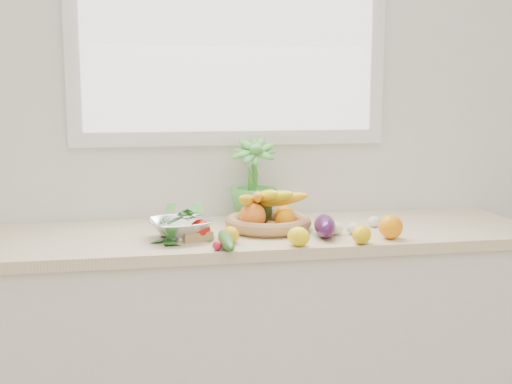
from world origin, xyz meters
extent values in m
cube|color=white|center=(0.00, 2.25, 1.35)|extent=(4.50, 0.02, 2.70)
cube|color=silver|center=(0.00, 1.95, 0.43)|extent=(2.20, 0.58, 0.86)
cube|color=beige|center=(0.00, 1.95, 0.88)|extent=(2.24, 0.62, 0.04)
cube|color=white|center=(0.00, 2.23, 1.75)|extent=(1.30, 0.03, 1.10)
cube|color=white|center=(0.00, 2.21, 1.75)|extent=(1.18, 0.01, 0.98)
sphere|color=orange|center=(0.50, 1.72, 0.94)|extent=(0.11, 0.11, 0.09)
ellipsoid|color=#DB9F0B|center=(-0.07, 1.76, 0.93)|extent=(0.08, 0.09, 0.06)
ellipsoid|color=yellow|center=(0.37, 1.67, 0.93)|extent=(0.10, 0.10, 0.07)
ellipsoid|color=yellow|center=(0.15, 1.68, 0.93)|extent=(0.10, 0.11, 0.07)
sphere|color=red|center=(-0.17, 1.83, 0.94)|extent=(0.09, 0.09, 0.07)
cube|color=tan|center=(-0.18, 1.81, 0.92)|extent=(0.11, 0.07, 0.03)
ellipsoid|color=silver|center=(0.33, 1.82, 0.92)|extent=(0.07, 0.07, 0.05)
ellipsoid|color=white|center=(0.51, 1.92, 0.92)|extent=(0.06, 0.06, 0.04)
ellipsoid|color=silver|center=(0.40, 1.81, 0.92)|extent=(0.06, 0.06, 0.04)
ellipsoid|color=#350F3A|center=(0.28, 1.80, 0.94)|extent=(0.11, 0.21, 0.08)
ellipsoid|color=#255C1B|center=(-0.09, 1.71, 0.92)|extent=(0.05, 0.26, 0.05)
sphere|color=red|center=(-0.13, 1.67, 0.92)|extent=(0.04, 0.04, 0.03)
imported|color=green|center=(0.07, 2.13, 1.07)|extent=(0.23, 0.23, 0.34)
cylinder|color=tan|center=(0.10, 1.95, 0.91)|extent=(0.32, 0.32, 0.01)
torus|color=#A57249|center=(0.10, 1.95, 0.93)|extent=(0.38, 0.38, 0.05)
sphere|color=orange|center=(0.04, 1.92, 0.96)|extent=(0.12, 0.12, 0.10)
sphere|color=orange|center=(0.16, 1.89, 0.95)|extent=(0.09, 0.09, 0.08)
sphere|color=orange|center=(0.18, 1.99, 0.95)|extent=(0.08, 0.08, 0.07)
ellipsoid|color=black|center=(0.09, 2.02, 0.96)|extent=(0.09, 0.09, 0.10)
ellipsoid|color=gold|center=(0.03, 1.94, 1.02)|extent=(0.14, 0.21, 0.09)
ellipsoid|color=#FFA815|center=(0.06, 1.94, 1.03)|extent=(0.07, 0.22, 0.09)
ellipsoid|color=yellow|center=(0.09, 1.94, 1.03)|extent=(0.08, 0.22, 0.09)
ellipsoid|color=yellow|center=(0.12, 1.94, 1.03)|extent=(0.14, 0.21, 0.09)
ellipsoid|color=yellow|center=(0.16, 1.94, 1.02)|extent=(0.19, 0.17, 0.09)
cylinder|color=white|center=(-0.24, 1.86, 0.91)|extent=(0.11, 0.11, 0.02)
imported|color=silver|center=(-0.24, 1.86, 0.94)|extent=(0.27, 0.27, 0.05)
ellipsoid|color=#286018|center=(-0.24, 1.86, 0.98)|extent=(0.20, 0.20, 0.07)
camera|label=1|loc=(-0.37, -0.39, 1.44)|focal=45.00mm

